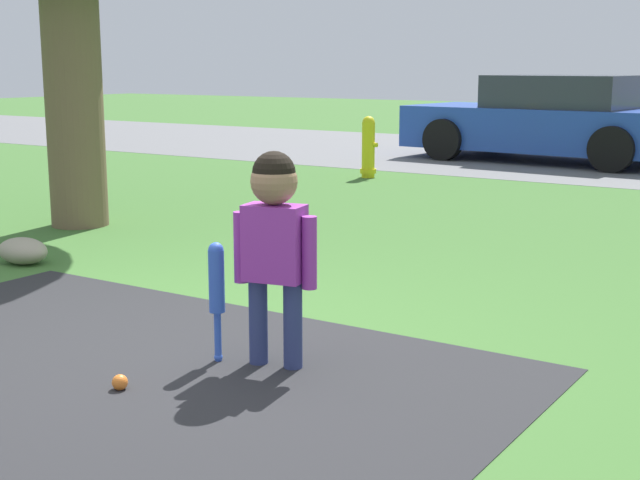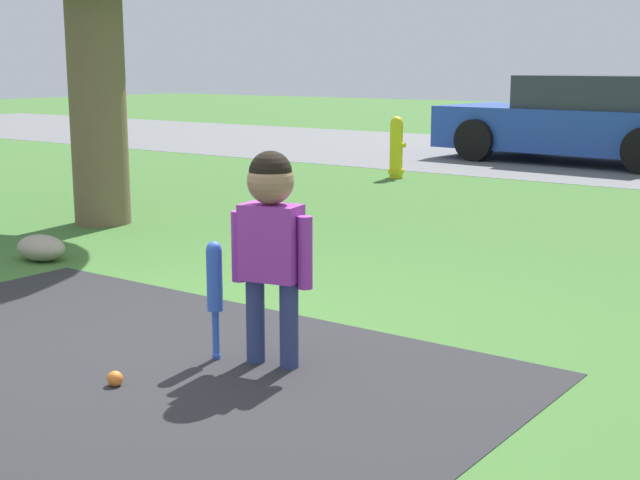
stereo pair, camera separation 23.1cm
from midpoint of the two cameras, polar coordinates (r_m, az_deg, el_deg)
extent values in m
plane|color=#3D6B2D|center=(4.76, -10.24, -6.91)|extent=(60.00, 60.00, 0.00)
cylinder|color=navy|center=(4.42, -2.65, -5.19)|extent=(0.09, 0.09, 0.43)
cylinder|color=navy|center=(4.35, -0.46, -5.48)|extent=(0.09, 0.09, 0.43)
cube|color=purple|center=(4.29, -1.60, -0.17)|extent=(0.32, 0.22, 0.37)
cylinder|color=purple|center=(4.38, -3.72, -0.42)|extent=(0.07, 0.07, 0.35)
cylinder|color=purple|center=(4.22, 0.61, -0.83)|extent=(0.07, 0.07, 0.35)
sphere|color=#997051|center=(4.24, -1.62, 3.80)|extent=(0.23, 0.23, 0.23)
sphere|color=black|center=(4.23, -1.62, 4.33)|extent=(0.21, 0.21, 0.21)
sphere|color=blue|center=(4.54, -5.19, -7.38)|extent=(0.04, 0.04, 0.04)
cylinder|color=blue|center=(4.51, -5.22, -6.09)|extent=(0.04, 0.04, 0.26)
cylinder|color=blue|center=(4.43, -5.28, -2.56)|extent=(0.08, 0.08, 0.31)
sphere|color=blue|center=(4.39, -5.32, -0.57)|extent=(0.07, 0.07, 0.07)
sphere|color=orange|center=(4.24, -11.45, -8.71)|extent=(0.07, 0.07, 0.07)
cylinder|color=yellow|center=(11.69, 5.47, 5.73)|extent=(0.17, 0.17, 0.72)
sphere|color=yellow|center=(11.66, 5.50, 7.50)|extent=(0.16, 0.16, 0.16)
cylinder|color=yellow|center=(11.72, 5.44, 4.39)|extent=(0.21, 0.21, 0.06)
cylinder|color=yellow|center=(11.63, 5.87, 6.05)|extent=(0.08, 0.06, 0.06)
cube|color=#2347AD|center=(14.15, 16.91, 6.80)|extent=(4.36, 2.14, 0.64)
cube|color=#2D333D|center=(14.04, 17.84, 9.02)|extent=(2.15, 1.76, 0.48)
cylinder|color=black|center=(13.92, 10.34, 6.30)|extent=(0.65, 0.23, 0.64)
cylinder|color=black|center=(15.55, 13.78, 6.65)|extent=(0.65, 0.23, 0.64)
cylinder|color=brown|center=(8.44, -13.34, 9.96)|extent=(0.52, 0.52, 2.65)
ellipsoid|color=#9E937F|center=(7.02, -16.53, -0.49)|extent=(0.43, 0.30, 0.20)
camera|label=1|loc=(0.12, -88.56, 0.28)|focal=50.00mm
camera|label=2|loc=(0.12, 91.44, -0.28)|focal=50.00mm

